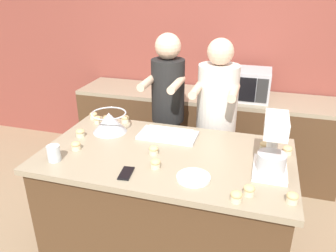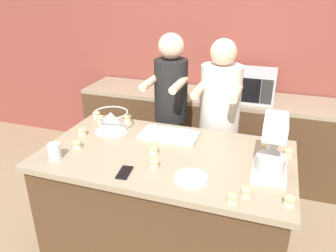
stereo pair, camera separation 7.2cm
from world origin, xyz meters
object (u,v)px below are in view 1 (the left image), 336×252
(cupcake_3, at_px, (292,198))
(drinking_glass, at_px, (54,153))
(cell_phone, at_px, (126,173))
(cupcake_6, at_px, (155,163))
(cupcake_0, at_px, (80,133))
(cupcake_4, at_px, (236,196))
(baking_tray, at_px, (168,135))
(cupcake_12, at_px, (125,119))
(small_plate, at_px, (193,178))
(cupcake_10, at_px, (98,120))
(cupcake_7, at_px, (94,115))
(cupcake_1, at_px, (265,145))
(mixing_bowl, at_px, (109,122))
(person_right, at_px, (216,128))
(cupcake_11, at_px, (154,150))
(microwave_oven, at_px, (243,84))
(cupcake_2, at_px, (249,190))
(cupcake_5, at_px, (107,119))
(cupcake_8, at_px, (287,150))
(stand_mixer, at_px, (273,148))
(cupcake_9, at_px, (76,146))
(person_left, at_px, (168,119))

(cupcake_3, bearing_deg, drinking_glass, 178.84)
(cell_phone, relative_size, cupcake_6, 2.35)
(cupcake_0, relative_size, cupcake_6, 1.00)
(cupcake_4, bearing_deg, cupcake_3, 14.43)
(baking_tray, xyz_separation_m, cupcake_12, (-0.42, 0.17, 0.01))
(small_plate, bearing_deg, cupcake_10, 147.58)
(baking_tray, bearing_deg, cupcake_7, 167.35)
(small_plate, height_order, cupcake_1, cupcake_1)
(cupcake_7, bearing_deg, cupcake_3, -25.38)
(mixing_bowl, relative_size, baking_tray, 0.62)
(cupcake_6, bearing_deg, cupcake_10, 141.67)
(person_right, bearing_deg, cupcake_11, -111.69)
(cupcake_1, xyz_separation_m, cupcake_4, (-0.13, -0.65, 0.00))
(microwave_oven, relative_size, cupcake_6, 8.21)
(microwave_oven, xyz_separation_m, cupcake_2, (0.18, -1.79, -0.07))
(baking_tray, relative_size, cupcake_12, 6.68)
(small_plate, bearing_deg, cupcake_6, 167.51)
(mixing_bowl, distance_m, cupcake_3, 1.41)
(cupcake_7, relative_size, cupcake_10, 1.00)
(cupcake_5, bearing_deg, cupcake_3, -26.42)
(cupcake_7, xyz_separation_m, cupcake_8, (1.54, -0.19, 0.00))
(cell_phone, bearing_deg, cupcake_5, 124.17)
(small_plate, xyz_separation_m, cupcake_0, (-0.93, 0.32, 0.02))
(cupcake_6, bearing_deg, stand_mixer, 12.78)
(person_right, xyz_separation_m, cupcake_1, (0.41, -0.48, 0.13))
(person_right, height_order, cupcake_6, person_right)
(cupcake_3, distance_m, cupcake_6, 0.81)
(drinking_glass, height_order, cupcake_2, drinking_glass)
(mixing_bowl, relative_size, cupcake_0, 4.15)
(cupcake_9, bearing_deg, cupcake_12, 76.11)
(cell_phone, distance_m, cupcake_1, 0.97)
(stand_mixer, xyz_separation_m, cupcake_1, (-0.04, 0.29, -0.13))
(person_left, distance_m, small_plate, 1.08)
(baking_tray, distance_m, cupcake_10, 0.63)
(small_plate, relative_size, cupcake_1, 3.11)
(stand_mixer, bearing_deg, cupcake_10, 164.38)
(cupcake_3, bearing_deg, cupcake_4, -165.57)
(person_right, relative_size, cupcake_7, 24.96)
(cupcake_7, relative_size, cupcake_12, 1.00)
(cupcake_5, bearing_deg, person_left, 40.16)
(microwave_oven, bearing_deg, cupcake_2, -84.29)
(person_right, xyz_separation_m, cupcake_8, (0.56, -0.51, 0.13))
(cupcake_11, bearing_deg, microwave_oven, 72.79)
(cupcake_3, height_order, cupcake_5, same)
(person_left, bearing_deg, cupcake_4, -57.85)
(small_plate, height_order, cupcake_9, cupcake_9)
(baking_tray, distance_m, cupcake_9, 0.66)
(baking_tray, distance_m, drinking_glass, 0.82)
(mixing_bowl, bearing_deg, cell_phone, -55.71)
(cupcake_4, bearing_deg, baking_tray, 131.07)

